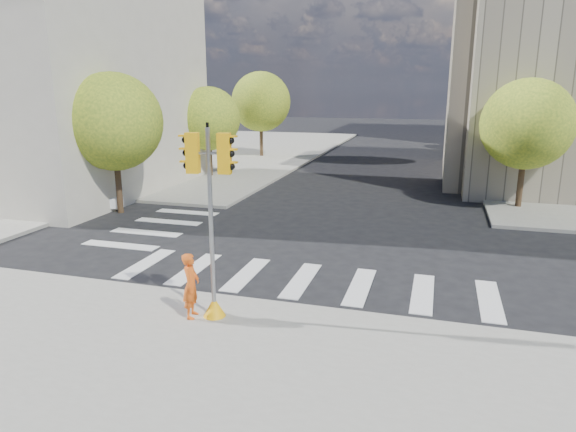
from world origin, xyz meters
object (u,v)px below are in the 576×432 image
at_px(lamp_far, 500,102).
at_px(traffic_signal, 212,238).
at_px(photographer, 191,285).
at_px(planter_wall, 57,204).
at_px(lamp_near, 527,109).

distance_m(lamp_far, traffic_signal, 34.74).
bearing_deg(photographer, planter_wall, 42.41).
bearing_deg(planter_wall, photographer, -60.70).
height_order(traffic_signal, photographer, traffic_signal).
bearing_deg(traffic_signal, lamp_far, 65.31).
bearing_deg(traffic_signal, planter_wall, 135.64).
xyz_separation_m(lamp_near, lamp_far, (0.00, 14.00, 0.00)).
distance_m(traffic_signal, photographer, 1.34).
height_order(lamp_near, lamp_far, same).
bearing_deg(lamp_near, traffic_signal, -116.11).
distance_m(lamp_near, traffic_signal, 21.66).
height_order(lamp_near, traffic_signal, lamp_near).
relative_size(photographer, planter_wall, 0.28).
xyz_separation_m(lamp_near, planter_wall, (-21.32, -10.88, -4.18)).
height_order(lamp_far, planter_wall, lamp_far).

